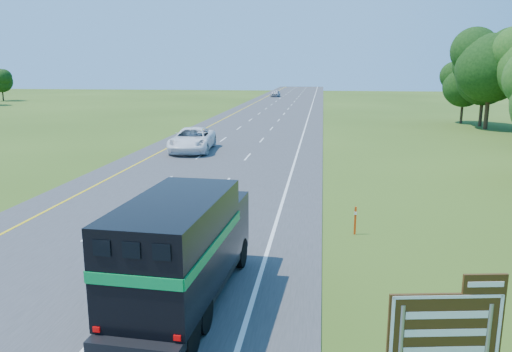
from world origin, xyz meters
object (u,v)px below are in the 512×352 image
at_px(exit_sign, 446,339).
at_px(white_suv, 192,140).
at_px(far_car, 275,93).
at_px(horse_truck, 183,246).

bearing_deg(exit_sign, white_suv, 102.57).
xyz_separation_m(far_car, exit_sign, (13.04, -107.85, 1.36)).
xyz_separation_m(white_suv, far_car, (-0.45, 76.89, -0.16)).
bearing_deg(horse_truck, far_car, 97.25).
xyz_separation_m(white_suv, exit_sign, (12.59, -30.96, 1.20)).
height_order(horse_truck, white_suv, horse_truck).
bearing_deg(white_suv, horse_truck, -80.09).
relative_size(horse_truck, white_suv, 1.11).
xyz_separation_m(horse_truck, exit_sign, (5.99, -4.80, 0.39)).
xyz_separation_m(horse_truck, far_car, (-7.05, 103.04, -0.96)).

